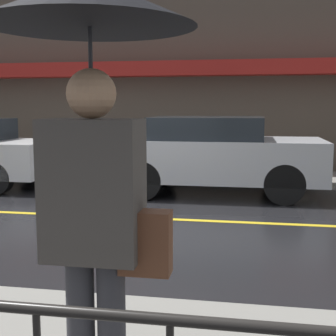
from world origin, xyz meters
TOP-DOWN VIEW (x-y plane):
  - ground_plane at (0.00, 0.00)m, footprint 80.00×80.00m
  - sidewalk_far at (0.00, 4.05)m, footprint 28.00×1.75m
  - lane_marking at (0.00, 0.00)m, footprint 25.20×0.12m
  - building_storefront at (0.00, 5.05)m, footprint 28.00×0.85m
  - pedestrian at (1.16, -4.71)m, footprint 0.97×0.97m
  - car_silver at (1.18, 2.21)m, footprint 4.04×1.86m

SIDE VIEW (x-z plane):
  - ground_plane at x=0.00m, z-range 0.00..0.00m
  - lane_marking at x=0.00m, z-range 0.00..0.01m
  - sidewalk_far at x=0.00m, z-range 0.00..0.13m
  - car_silver at x=1.18m, z-range 0.04..1.53m
  - pedestrian at x=1.16m, z-range 0.69..2.81m
  - building_storefront at x=0.00m, z-range 0.01..4.84m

